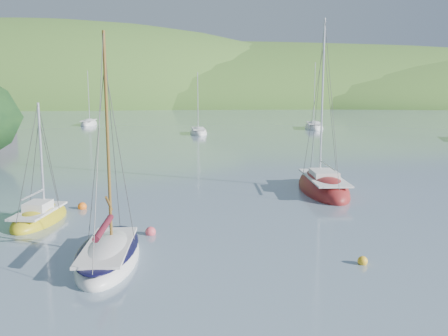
{
  "coord_description": "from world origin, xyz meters",
  "views": [
    {
      "loc": [
        -1.12,
        -18.32,
        6.67
      ],
      "look_at": [
        0.01,
        8.0,
        2.26
      ],
      "focal_mm": 40.0,
      "sensor_mm": 36.0,
      "label": 1
    }
  ],
  "objects_px": {
    "distant_sloop_a": "(198,133)",
    "distant_sloop_c": "(89,124)",
    "sailboat_yellow": "(40,218)",
    "sloop_red": "(323,188)",
    "distant_sloop_b": "(314,127)",
    "daysailer_white": "(109,256)"
  },
  "relations": [
    {
      "from": "sloop_red",
      "to": "sailboat_yellow",
      "type": "distance_m",
      "value": 16.89
    },
    {
      "from": "sailboat_yellow",
      "to": "distant_sloop_b",
      "type": "relative_size",
      "value": 0.59
    },
    {
      "from": "sailboat_yellow",
      "to": "distant_sloop_a",
      "type": "relative_size",
      "value": 0.7
    },
    {
      "from": "daysailer_white",
      "to": "distant_sloop_c",
      "type": "height_order",
      "value": "distant_sloop_c"
    },
    {
      "from": "sailboat_yellow",
      "to": "distant_sloop_b",
      "type": "xyz_separation_m",
      "value": [
        25.13,
        51.48,
        0.02
      ]
    },
    {
      "from": "daysailer_white",
      "to": "distant_sloop_a",
      "type": "bearing_deg",
      "value": 86.0
    },
    {
      "from": "distant_sloop_c",
      "to": "distant_sloop_b",
      "type": "bearing_deg",
      "value": -15.66
    },
    {
      "from": "daysailer_white",
      "to": "distant_sloop_a",
      "type": "distance_m",
      "value": 49.88
    },
    {
      "from": "daysailer_white",
      "to": "distant_sloop_a",
      "type": "relative_size",
      "value": 1.02
    },
    {
      "from": "distant_sloop_a",
      "to": "distant_sloop_c",
      "type": "bearing_deg",
      "value": 134.31
    },
    {
      "from": "sailboat_yellow",
      "to": "distant_sloop_c",
      "type": "relative_size",
      "value": 0.65
    },
    {
      "from": "sloop_red",
      "to": "sailboat_yellow",
      "type": "relative_size",
      "value": 1.83
    },
    {
      "from": "sloop_red",
      "to": "distant_sloop_b",
      "type": "height_order",
      "value": "sloop_red"
    },
    {
      "from": "sailboat_yellow",
      "to": "distant_sloop_c",
      "type": "distance_m",
      "value": 61.1
    },
    {
      "from": "distant_sloop_c",
      "to": "sailboat_yellow",
      "type": "bearing_deg",
      "value": -81.87
    },
    {
      "from": "sailboat_yellow",
      "to": "distant_sloop_c",
      "type": "bearing_deg",
      "value": 107.63
    },
    {
      "from": "distant_sloop_a",
      "to": "distant_sloop_c",
      "type": "xyz_separation_m",
      "value": [
        -18.44,
        16.13,
        0.01
      ]
    },
    {
      "from": "distant_sloop_b",
      "to": "distant_sloop_c",
      "type": "relative_size",
      "value": 1.12
    },
    {
      "from": "sloop_red",
      "to": "distant_sloop_b",
      "type": "relative_size",
      "value": 1.07
    },
    {
      "from": "distant_sloop_a",
      "to": "sailboat_yellow",
      "type": "bearing_deg",
      "value": -104.2
    },
    {
      "from": "sloop_red",
      "to": "sailboat_yellow",
      "type": "xyz_separation_m",
      "value": [
        -15.65,
        -6.36,
        -0.06
      ]
    },
    {
      "from": "sailboat_yellow",
      "to": "distant_sloop_b",
      "type": "height_order",
      "value": "distant_sloop_b"
    }
  ]
}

